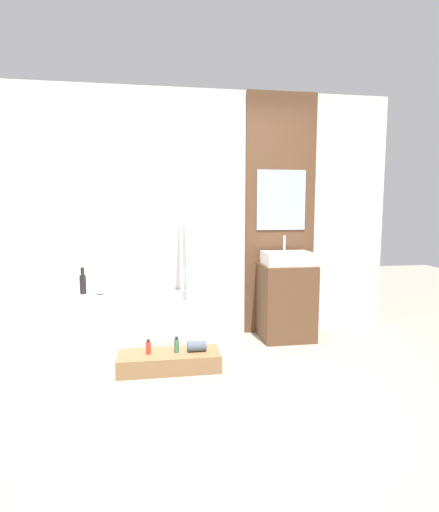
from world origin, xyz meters
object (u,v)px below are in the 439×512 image
(bathtub, at_px, (131,323))
(vase_round_light, at_px, (101,287))
(wooden_step_bench, at_px, (169,361))
(bottle_soap_secondary, at_px, (177,345))
(bottle_soap_primary, at_px, (148,347))
(vase_tall_dark, at_px, (83,283))
(sink, at_px, (287,258))

(bathtub, relative_size, vase_round_light, 8.22)
(wooden_step_bench, bearing_deg, bottle_soap_secondary, 0.00)
(bathtub, relative_size, bottle_soap_primary, 8.90)
(vase_tall_dark, bearing_deg, bathtub, -27.25)
(vase_tall_dark, relative_size, bottle_soap_secondary, 1.99)
(bathtub, relative_size, sink, 2.29)
(sink, bearing_deg, bottle_soap_secondary, -151.40)
(bottle_soap_secondary, bearing_deg, wooden_step_bench, 180.00)
(bathtub, bearing_deg, bottle_soap_primary, -72.84)
(wooden_step_bench, distance_m, sink, 1.61)
(vase_round_light, bearing_deg, sink, -4.04)
(wooden_step_bench, height_order, vase_tall_dark, vase_tall_dark)
(wooden_step_bench, xyz_separation_m, bottle_soap_secondary, (0.07, 0.00, 0.14))
(bathtub, height_order, vase_tall_dark, vase_tall_dark)
(vase_tall_dark, xyz_separation_m, bottle_soap_primary, (0.66, -0.82, -0.42))
(sink, relative_size, vase_round_light, 3.59)
(bathtub, height_order, sink, sink)
(wooden_step_bench, distance_m, bottle_soap_primary, 0.22)
(vase_round_light, xyz_separation_m, bottle_soap_primary, (0.48, -0.78, -0.38))
(bathtub, bearing_deg, vase_round_light, 145.38)
(sink, bearing_deg, bottle_soap_primary, -155.58)
(vase_round_light, xyz_separation_m, bottle_soap_secondary, (0.72, -0.78, -0.37))
(sink, relative_size, vase_tall_dark, 1.81)
(sink, height_order, vase_tall_dark, sink)
(bottle_soap_primary, height_order, bottle_soap_secondary, bottle_soap_secondary)
(sink, height_order, bottle_soap_primary, sink)
(vase_tall_dark, relative_size, bottle_soap_primary, 2.15)
(bathtub, distance_m, bottle_soap_secondary, 0.71)
(sink, xyz_separation_m, vase_tall_dark, (-2.08, 0.17, -0.23))
(vase_tall_dark, xyz_separation_m, bottle_soap_secondary, (0.90, -0.82, -0.41))
(bottle_soap_secondary, bearing_deg, bathtub, 125.95)
(vase_tall_dark, distance_m, bottle_soap_primary, 1.13)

